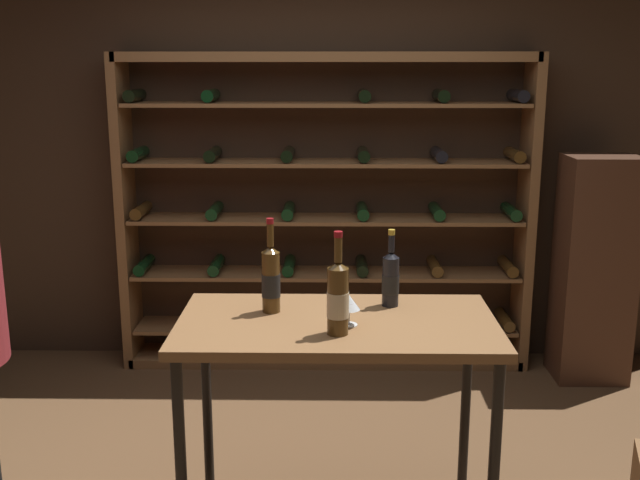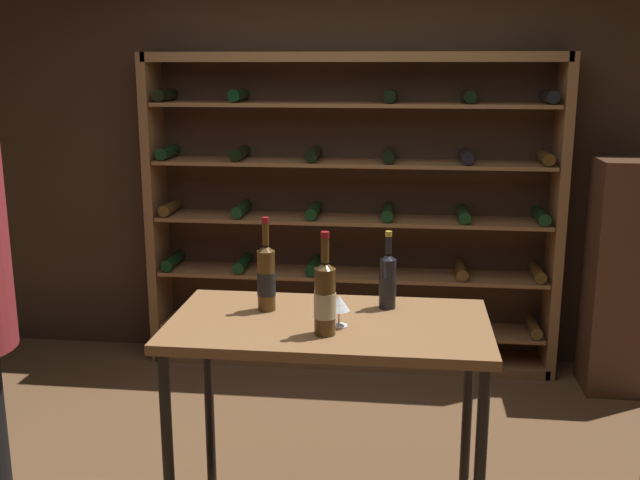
# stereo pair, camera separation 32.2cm
# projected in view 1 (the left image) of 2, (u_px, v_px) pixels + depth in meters

# --- Properties ---
(back_wall) EXTENTS (5.22, 0.10, 2.77)m
(back_wall) POSITION_uv_depth(u_px,v_px,m) (313.00, 153.00, 4.92)
(back_wall) COLOR #3D2B1E
(back_wall) RESTS_ON ground
(wine_rack) EXTENTS (2.65, 0.32, 2.03)m
(wine_rack) POSITION_uv_depth(u_px,v_px,m) (327.00, 215.00, 4.80)
(wine_rack) COLOR brown
(wine_rack) RESTS_ON ground
(tasting_table) EXTENTS (1.28, 0.70, 0.96)m
(tasting_table) POSITION_uv_depth(u_px,v_px,m) (337.00, 344.00, 2.99)
(tasting_table) COLOR brown
(tasting_table) RESTS_ON ground
(display_cabinet) EXTENTS (0.44, 0.36, 1.42)m
(display_cabinet) POSITION_uv_depth(u_px,v_px,m) (594.00, 269.00, 4.64)
(display_cabinet) COLOR #4C2D1E
(display_cabinet) RESTS_ON ground
(wine_bottle_red_label) EXTENTS (0.08, 0.08, 0.39)m
(wine_bottle_red_label) POSITION_uv_depth(u_px,v_px,m) (271.00, 279.00, 3.04)
(wine_bottle_red_label) COLOR #4C3314
(wine_bottle_red_label) RESTS_ON tasting_table
(wine_bottle_amber_reserve) EXTENTS (0.07, 0.07, 0.33)m
(wine_bottle_amber_reserve) POSITION_uv_depth(u_px,v_px,m) (391.00, 278.00, 3.12)
(wine_bottle_amber_reserve) COLOR black
(wine_bottle_amber_reserve) RESTS_ON tasting_table
(wine_bottle_black_capsule) EXTENTS (0.08, 0.08, 0.40)m
(wine_bottle_black_capsule) POSITION_uv_depth(u_px,v_px,m) (338.00, 297.00, 2.79)
(wine_bottle_black_capsule) COLOR #4C3314
(wine_bottle_black_capsule) RESTS_ON tasting_table
(wine_glass_stemmed_right) EXTENTS (0.09, 0.09, 0.13)m
(wine_glass_stemmed_right) POSITION_uv_depth(u_px,v_px,m) (349.00, 304.00, 2.89)
(wine_glass_stemmed_right) COLOR silver
(wine_glass_stemmed_right) RESTS_ON tasting_table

